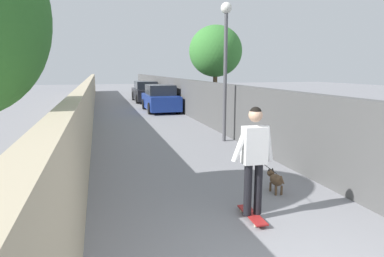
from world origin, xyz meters
name	(u,v)px	position (x,y,z in m)	size (l,w,h in m)	color
ground_plane	(143,118)	(14.00, 0.00, 0.00)	(80.00, 80.00, 0.00)	gray
wall_left	(88,105)	(12.00, 2.54, 0.95)	(48.00, 0.30, 1.91)	tan
fence_right	(202,102)	(12.00, -2.54, 0.95)	(48.00, 0.30, 1.89)	#4C4C4C
tree_right_mid	(216,51)	(13.00, -3.52, 3.29)	(2.58, 2.58, 4.54)	brown
lamp_post	(226,49)	(7.82, -1.99, 3.09)	(0.36, 0.36, 4.54)	#4C4C51
skateboard	(252,215)	(2.13, -0.24, 0.07)	(0.81, 0.23, 0.08)	maroon
person_skateboarder	(254,152)	(2.13, -0.24, 1.13)	(0.23, 0.71, 1.77)	black
dog	(275,179)	(3.09, -1.22, 0.27)	(1.24, 1.10, 1.06)	brown
car_near	(160,99)	(16.48, -1.39, 0.71)	(3.87, 1.80, 1.54)	navy
car_far	(146,92)	(22.62, -1.39, 0.72)	(4.38, 1.80, 1.54)	black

